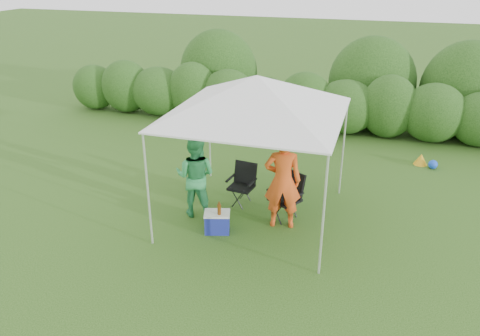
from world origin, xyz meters
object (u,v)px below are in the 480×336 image
(chair_right, at_px, (288,193))
(cooler, at_px, (217,222))
(canopy, at_px, (256,96))
(chair_left, at_px, (243,181))
(man, at_px, (283,181))
(woman, at_px, (196,176))

(chair_right, height_order, cooler, chair_right)
(canopy, relative_size, chair_left, 3.56)
(chair_right, height_order, man, man)
(canopy, height_order, woman, canopy)
(chair_right, distance_m, cooler, 1.51)
(man, bearing_deg, canopy, -31.42)
(woman, bearing_deg, chair_left, -138.26)
(cooler, bearing_deg, chair_left, 67.90)
(chair_right, relative_size, chair_left, 1.09)
(chair_left, distance_m, woman, 1.10)
(chair_left, bearing_deg, woman, -127.81)
(man, relative_size, cooler, 3.42)
(chair_left, relative_size, man, 0.46)
(chair_right, height_order, chair_left, chair_right)
(chair_left, xyz_separation_m, man, (0.97, -0.68, 0.45))
(chair_right, bearing_deg, woman, -136.30)
(chair_right, bearing_deg, man, -67.62)
(chair_left, xyz_separation_m, woman, (-0.74, -0.74, 0.34))
(chair_left, height_order, cooler, chair_left)
(woman, bearing_deg, cooler, 137.25)
(chair_right, distance_m, chair_left, 1.07)
(canopy, height_order, man, canopy)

